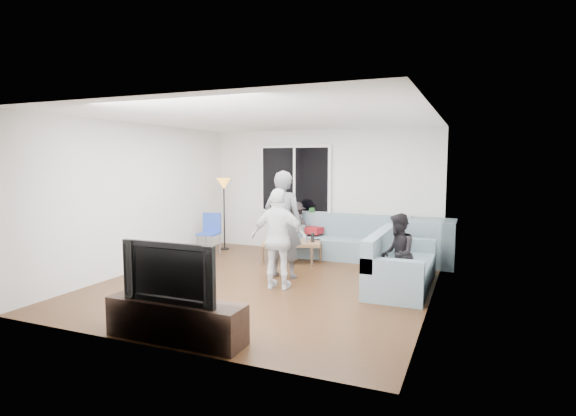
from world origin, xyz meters
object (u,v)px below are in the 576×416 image
at_px(side_chair, 209,234).
at_px(spectator_back, 296,228).
at_px(spectator_right, 398,254).
at_px(sofa_right_section, 402,260).
at_px(player_left, 283,224).
at_px(floor_lamp, 224,214).
at_px(player_right, 279,239).
at_px(coffee_table, 292,252).
at_px(tv_console, 176,320).
at_px(television, 175,271).
at_px(sofa_back_section, 351,237).

height_order(side_chair, spectator_back, spectator_back).
bearing_deg(spectator_back, spectator_right, -26.83).
xyz_separation_m(sofa_right_section, player_left, (-1.93, -0.15, 0.47)).
bearing_deg(player_left, floor_lamp, -41.02).
bearing_deg(player_right, coffee_table, -79.64).
xyz_separation_m(coffee_table, spectator_back, (-0.22, 0.78, 0.35)).
relative_size(side_chair, spectator_right, 0.72).
xyz_separation_m(coffee_table, side_chair, (-1.84, -0.05, 0.23)).
relative_size(spectator_right, tv_console, 0.75).
bearing_deg(tv_console, side_chair, 118.00).
xyz_separation_m(spectator_back, television, (0.49, -4.80, 0.22)).
xyz_separation_m(side_chair, player_left, (2.14, -1.07, 0.46)).
xyz_separation_m(coffee_table, television, (0.27, -4.02, 0.57)).
xyz_separation_m(sofa_back_section, spectator_right, (1.25, -2.14, 0.17)).
bearing_deg(player_left, sofa_right_section, -177.82).
height_order(floor_lamp, player_left, player_left).
relative_size(floor_lamp, spectator_back, 1.43).
relative_size(player_right, tv_console, 0.96).
distance_m(spectator_back, tv_console, 4.84).
relative_size(spectator_right, television, 1.05).
bearing_deg(sofa_right_section, side_chair, 77.28).
bearing_deg(floor_lamp, player_right, -45.19).
height_order(side_chair, player_right, player_right).
bearing_deg(floor_lamp, player_left, -38.67).
relative_size(sofa_right_section, spectator_right, 1.67).
bearing_deg(side_chair, sofa_back_section, 7.56).
relative_size(sofa_back_section, floor_lamp, 1.47).
bearing_deg(tv_console, coffee_table, 93.88).
bearing_deg(tv_console, sofa_right_section, 57.44).
relative_size(player_left, player_right, 1.16).
bearing_deg(floor_lamp, spectator_right, -26.12).
height_order(side_chair, player_left, player_left).
relative_size(player_left, television, 1.57).
bearing_deg(side_chair, television, -70.09).
height_order(side_chair, television, television).
xyz_separation_m(sofa_right_section, floor_lamp, (-4.07, 1.56, 0.36)).
distance_m(sofa_back_section, television, 4.83).
height_order(coffee_table, player_left, player_left).
xyz_separation_m(sofa_right_section, tv_console, (-1.95, -3.06, -0.20)).
distance_m(sofa_back_section, sofa_right_section, 2.12).
height_order(spectator_back, tv_console, spectator_back).
bearing_deg(floor_lamp, spectator_back, 6.23).
distance_m(sofa_back_section, spectator_back, 1.20).
distance_m(side_chair, player_right, 2.94).
relative_size(side_chair, television, 0.75).
bearing_deg(coffee_table, tv_console, -86.12).
bearing_deg(floor_lamp, sofa_right_section, -21.00).
relative_size(floor_lamp, player_right, 1.01).
distance_m(sofa_back_section, side_chair, 2.93).
height_order(spectator_back, television, television).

